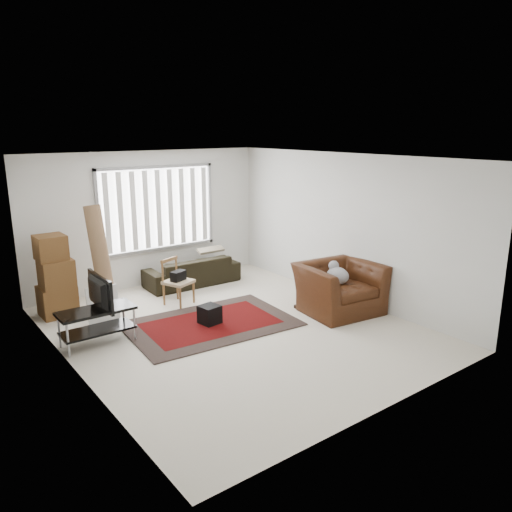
% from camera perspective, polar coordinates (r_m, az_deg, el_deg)
% --- Properties ---
extents(room, '(6.00, 6.02, 2.71)m').
position_cam_1_polar(room, '(8.05, -4.55, 4.61)').
color(room, beige).
rests_on(room, ground).
extents(persian_rug, '(2.78, 1.97, 0.02)m').
position_cam_1_polar(persian_rug, '(8.29, -5.20, -7.71)').
color(persian_rug, black).
rests_on(persian_rug, ground).
extents(tv_stand, '(1.10, 0.49, 0.55)m').
position_cam_1_polar(tv_stand, '(7.78, -17.74, -6.86)').
color(tv_stand, black).
rests_on(tv_stand, ground).
extents(tv, '(0.12, 0.89, 0.51)m').
position_cam_1_polar(tv, '(7.64, -17.97, -4.01)').
color(tv, black).
rests_on(tv, tv_stand).
extents(subwoofer, '(0.34, 0.34, 0.30)m').
position_cam_1_polar(subwoofer, '(8.24, -5.33, -6.66)').
color(subwoofer, black).
rests_on(subwoofer, persian_rug).
extents(moving_boxes, '(0.58, 0.53, 1.40)m').
position_cam_1_polar(moving_boxes, '(9.10, -21.94, -2.42)').
color(moving_boxes, brown).
rests_on(moving_boxes, ground).
extents(white_flatpack, '(0.51, 0.21, 0.64)m').
position_cam_1_polar(white_flatpack, '(8.53, -17.09, -5.45)').
color(white_flatpack, silver).
rests_on(white_flatpack, ground).
extents(rolled_rug, '(0.36, 0.68, 1.90)m').
position_cam_1_polar(rolled_rug, '(8.79, -17.28, -0.56)').
color(rolled_rug, brown).
rests_on(rolled_rug, ground).
extents(sofa, '(1.95, 0.90, 0.74)m').
position_cam_1_polar(sofa, '(10.29, -7.34, -1.22)').
color(sofa, black).
rests_on(sofa, ground).
extents(side_chair, '(0.59, 0.59, 0.84)m').
position_cam_1_polar(side_chair, '(9.15, -8.96, -2.65)').
color(side_chair, tan).
rests_on(side_chair, ground).
extents(armchair, '(1.46, 1.31, 0.98)m').
position_cam_1_polar(armchair, '(8.78, 9.54, -3.22)').
color(armchair, '#3E1D0C').
rests_on(armchair, ground).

